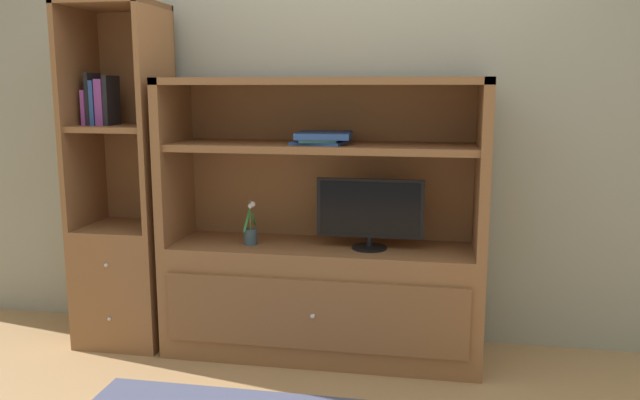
{
  "coord_description": "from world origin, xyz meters",
  "views": [
    {
      "loc": [
        0.57,
        -2.8,
        1.41
      ],
      "look_at": [
        0.0,
        0.35,
        0.84
      ],
      "focal_mm": 35.82,
      "sensor_mm": 36.0,
      "label": 1
    }
  ],
  "objects_px": {
    "potted_plant": "(251,233)",
    "bookshelf_tall": "(126,235)",
    "upright_book_row": "(101,102)",
    "media_console": "(322,268)",
    "magazine_stack": "(322,138)",
    "tv_monitor": "(370,212)"
  },
  "relations": [
    {
      "from": "tv_monitor",
      "to": "magazine_stack",
      "type": "height_order",
      "value": "magazine_stack"
    },
    {
      "from": "bookshelf_tall",
      "to": "media_console",
      "type": "bearing_deg",
      "value": -0.2
    },
    {
      "from": "potted_plant",
      "to": "bookshelf_tall",
      "type": "xyz_separation_m",
      "value": [
        -0.74,
        0.06,
        -0.06
      ]
    },
    {
      "from": "bookshelf_tall",
      "to": "tv_monitor",
      "type": "bearing_deg",
      "value": -1.63
    },
    {
      "from": "media_console",
      "to": "potted_plant",
      "type": "distance_m",
      "value": 0.42
    },
    {
      "from": "media_console",
      "to": "tv_monitor",
      "type": "distance_m",
      "value": 0.41
    },
    {
      "from": "potted_plant",
      "to": "bookshelf_tall",
      "type": "relative_size",
      "value": 0.13
    },
    {
      "from": "tv_monitor",
      "to": "bookshelf_tall",
      "type": "distance_m",
      "value": 1.37
    },
    {
      "from": "tv_monitor",
      "to": "upright_book_row",
      "type": "xyz_separation_m",
      "value": [
        -1.46,
        0.03,
        0.54
      ]
    },
    {
      "from": "media_console",
      "to": "upright_book_row",
      "type": "xyz_separation_m",
      "value": [
        -1.21,
        -0.01,
        0.86
      ]
    },
    {
      "from": "media_console",
      "to": "bookshelf_tall",
      "type": "bearing_deg",
      "value": 179.8
    },
    {
      "from": "potted_plant",
      "to": "upright_book_row",
      "type": "xyz_separation_m",
      "value": [
        -0.83,
        0.05,
        0.68
      ]
    },
    {
      "from": "media_console",
      "to": "magazine_stack",
      "type": "distance_m",
      "value": 0.69
    },
    {
      "from": "tv_monitor",
      "to": "magazine_stack",
      "type": "bearing_deg",
      "value": 174.79
    },
    {
      "from": "tv_monitor",
      "to": "upright_book_row",
      "type": "distance_m",
      "value": 1.56
    },
    {
      "from": "tv_monitor",
      "to": "potted_plant",
      "type": "distance_m",
      "value": 0.64
    },
    {
      "from": "potted_plant",
      "to": "magazine_stack",
      "type": "xyz_separation_m",
      "value": [
        0.38,
        0.04,
        0.5
      ]
    },
    {
      "from": "tv_monitor",
      "to": "bookshelf_tall",
      "type": "height_order",
      "value": "bookshelf_tall"
    },
    {
      "from": "bookshelf_tall",
      "to": "upright_book_row",
      "type": "distance_m",
      "value": 0.74
    },
    {
      "from": "potted_plant",
      "to": "bookshelf_tall",
      "type": "distance_m",
      "value": 0.74
    },
    {
      "from": "potted_plant",
      "to": "magazine_stack",
      "type": "relative_size",
      "value": 0.72
    },
    {
      "from": "media_console",
      "to": "magazine_stack",
      "type": "bearing_deg",
      "value": -70.02
    }
  ]
}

